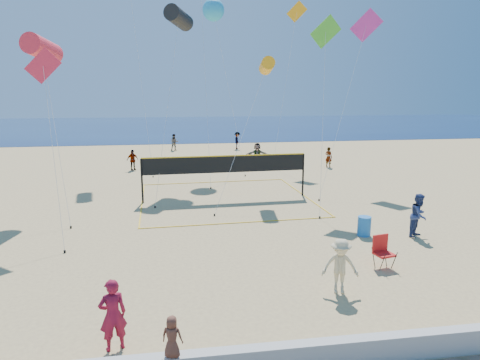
{
  "coord_description": "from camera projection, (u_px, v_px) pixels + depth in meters",
  "views": [
    {
      "loc": [
        -2.1,
        -10.84,
        5.84
      ],
      "look_at": [
        -0.1,
        2.0,
        3.12
      ],
      "focal_mm": 32.0,
      "sensor_mm": 36.0,
      "label": 1
    }
  ],
  "objects": [
    {
      "name": "kite_1",
      "position": [
        179.0,
        18.0,
        27.37
      ],
      "size": [
        2.65,
        9.22,
        11.1
      ],
      "rotation": [
        0.0,
        0.0,
        -0.42
      ],
      "color": "black",
      "rests_on": "ground"
    },
    {
      "name": "bystander_b",
      "position": [
        340.0,
        266.0,
        12.46
      ],
      "size": [
        1.18,
        0.85,
        1.65
      ],
      "primitive_type": "imported",
      "rotation": [
        0.0,
        0.0,
        -0.24
      ],
      "color": "beige",
      "rests_on": "ground"
    },
    {
      "name": "kite_9",
      "position": [
        295.0,
        21.0,
        33.44
      ],
      "size": [
        3.34,
        3.56,
        12.72
      ],
      "rotation": [
        0.0,
        0.0,
        -0.18
      ],
      "color": "#FFA515",
      "rests_on": "ground"
    },
    {
      "name": "kite_2",
      "position": [
        267.0,
        66.0,
        23.88
      ],
      "size": [
        3.98,
        5.63,
        7.69
      ],
      "rotation": [
        0.0,
        0.0,
        -0.11
      ],
      "color": "#FFA515",
      "rests_on": "ground"
    },
    {
      "name": "seawall",
      "position": [
        281.0,
        358.0,
        9.04
      ],
      "size": [
        32.0,
        0.3,
        0.6
      ],
      "primitive_type": "cube",
      "color": "#AAAAA5",
      "rests_on": "ground"
    },
    {
      "name": "far_person_3",
      "position": [
        174.0,
        142.0,
        42.37
      ],
      "size": [
        0.83,
        0.67,
        1.63
      ],
      "primitive_type": "imported",
      "rotation": [
        0.0,
        0.0,
        0.07
      ],
      "color": "gray",
      "rests_on": "ground"
    },
    {
      "name": "kite_5",
      "position": [
        365.0,
        31.0,
        26.94
      ],
      "size": [
        5.6,
        6.1,
        10.92
      ],
      "rotation": [
        0.0,
        0.0,
        -0.35
      ],
      "color": "#CA2F99",
      "rests_on": "ground"
    },
    {
      "name": "volleyball_net",
      "position": [
        225.0,
        169.0,
        23.17
      ],
      "size": [
        9.4,
        9.26,
        2.43
      ],
      "rotation": [
        0.0,
        0.0,
        0.04
      ],
      "color": "black",
      "rests_on": "ground"
    },
    {
      "name": "kite_0",
      "position": [
        42.0,
        49.0,
        20.7
      ],
      "size": [
        2.42,
        5.53,
        8.49
      ],
      "rotation": [
        0.0,
        0.0,
        -0.2
      ],
      "color": "#EC2A3B",
      "rests_on": "ground"
    },
    {
      "name": "bystander_a",
      "position": [
        419.0,
        215.0,
        17.31
      ],
      "size": [
        1.1,
        1.07,
        1.78
      ],
      "primitive_type": "imported",
      "rotation": [
        0.0,
        0.0,
        0.68
      ],
      "color": "navy",
      "rests_on": "ground"
    },
    {
      "name": "ground",
      "position": [
        255.0,
        303.0,
        12.0
      ],
      "size": [
        120.0,
        120.0,
        0.0
      ],
      "primitive_type": "plane",
      "color": "tan",
      "rests_on": "ground"
    },
    {
      "name": "kite_3",
      "position": [
        44.0,
        76.0,
        17.33
      ],
      "size": [
        1.87,
        3.57,
        7.56
      ],
      "rotation": [
        0.0,
        0.0,
        0.22
      ],
      "color": "#D72443",
      "rests_on": "ground"
    },
    {
      "name": "far_person_0",
      "position": [
        133.0,
        160.0,
        31.85
      ],
      "size": [
        0.97,
        0.77,
        1.54
      ],
      "primitive_type": "imported",
      "rotation": [
        0.0,
        0.0,
        0.51
      ],
      "color": "gray",
      "rests_on": "ground"
    },
    {
      "name": "far_person_1",
      "position": [
        257.0,
        155.0,
        33.15
      ],
      "size": [
        1.81,
        0.9,
        1.87
      ],
      "primitive_type": "imported",
      "rotation": [
        0.0,
        0.0,
        -0.21
      ],
      "color": "gray",
      "rests_on": "ground"
    },
    {
      "name": "woman",
      "position": [
        113.0,
        315.0,
        9.69
      ],
      "size": [
        0.73,
        0.6,
        1.72
      ],
      "primitive_type": "imported",
      "rotation": [
        0.0,
        0.0,
        3.48
      ],
      "color": "maroon",
      "rests_on": "ground"
    },
    {
      "name": "camp_chair",
      "position": [
        382.0,
        249.0,
        14.33
      ],
      "size": [
        0.69,
        0.81,
        1.22
      ],
      "rotation": [
        0.0,
        0.0,
        0.2
      ],
      "color": "red",
      "rests_on": "ground"
    },
    {
      "name": "kite_7",
      "position": [
        213.0,
        10.0,
        31.06
      ],
      "size": [
        2.68,
        5.05,
        12.38
      ],
      "rotation": [
        0.0,
        0.0,
        -0.22
      ],
      "color": "#28A6E1",
      "rests_on": "ground"
    },
    {
      "name": "ocean",
      "position": [
        186.0,
        126.0,
        71.96
      ],
      "size": [
        140.0,
        50.0,
        0.03
      ],
      "primitive_type": "cube",
      "color": "#101F4B",
      "rests_on": "ground"
    },
    {
      "name": "toddler",
      "position": [
        172.0,
        337.0,
        8.51
      ],
      "size": [
        0.49,
        0.4,
        0.87
      ],
      "primitive_type": "imported",
      "rotation": [
        0.0,
        0.0,
        2.83
      ],
      "color": "brown",
      "rests_on": "seawall"
    },
    {
      "name": "kite_4",
      "position": [
        325.0,
        40.0,
        21.98
      ],
      "size": [
        2.24,
        4.06,
        9.68
      ],
      "rotation": [
        0.0,
        0.0,
        0.24
      ],
      "color": "green",
      "rests_on": "ground"
    },
    {
      "name": "far_person_4",
      "position": [
        237.0,
        140.0,
        43.41
      ],
      "size": [
        0.86,
        1.23,
        1.74
      ],
      "primitive_type": "imported",
      "rotation": [
        0.0,
        0.0,
        1.37
      ],
      "color": "gray",
      "rests_on": "ground"
    },
    {
      "name": "far_person_2",
      "position": [
        329.0,
        157.0,
        33.14
      ],
      "size": [
        0.66,
        0.68,
        1.56
      ],
      "primitive_type": "imported",
      "rotation": [
        0.0,
        0.0,
        2.29
      ],
      "color": "gray",
      "rests_on": "ground"
    },
    {
      "name": "trash_barrel",
      "position": [
        364.0,
        226.0,
        17.5
      ],
      "size": [
        0.67,
        0.67,
        0.8
      ],
      "primitive_type": "cylinder",
      "rotation": [
        0.0,
        0.0,
        0.3
      ],
      "color": "blue",
      "rests_on": "ground"
    }
  ]
}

